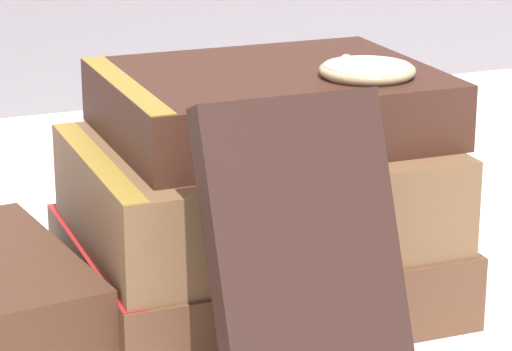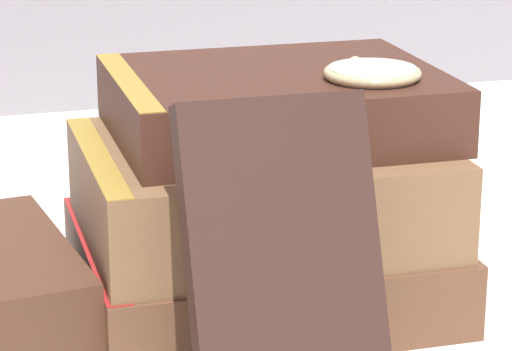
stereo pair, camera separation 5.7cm
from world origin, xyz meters
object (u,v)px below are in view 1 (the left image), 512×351
object	(u,v)px
pocket_watch	(367,70)
book_flat_top	(260,104)
book_flat_bottom	(245,266)
book_flat_middle	(244,188)
book_leaning_front	(312,274)

from	to	relation	value
pocket_watch	book_flat_top	bearing A→B (deg)	148.49
book_flat_bottom	book_flat_top	world-z (taller)	book_flat_top
book_flat_middle	pocket_watch	world-z (taller)	pocket_watch
book_flat_bottom	pocket_watch	distance (m)	0.12
pocket_watch	book_flat_middle	bearing A→B (deg)	159.88
book_flat_bottom	book_flat_middle	size ratio (longest dim) A/B	1.04
book_flat_bottom	book_flat_middle	bearing A→B (deg)	-112.09
book_flat_top	book_leaning_front	world-z (taller)	book_leaning_front
book_flat_middle	book_flat_top	bearing A→B (deg)	32.32
book_flat_middle	pocket_watch	distance (m)	0.09
book_flat_top	book_leaning_front	bearing A→B (deg)	-101.58
book_leaning_front	pocket_watch	distance (m)	0.13
book_leaning_front	book_flat_bottom	bearing A→B (deg)	82.16
book_flat_bottom	book_flat_top	xyz separation A→B (m)	(0.01, 0.00, 0.08)
book_flat_top	book_flat_bottom	bearing A→B (deg)	-158.62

